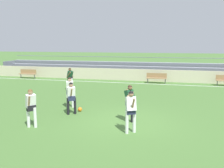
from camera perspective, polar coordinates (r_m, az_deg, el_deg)
name	(u,v)px	position (r m, az deg, el deg)	size (l,w,h in m)	color
ground_plane	(126,122)	(11.10, 3.25, -9.04)	(160.00, 160.00, 0.00)	#477033
field_line_sideline	(148,84)	(21.48, 8.51, 0.04)	(44.00, 0.12, 0.01)	white
sideline_wall	(149,75)	(22.91, 8.90, 2.04)	(48.00, 0.16, 1.12)	beige
bleacher_stand	(116,69)	(25.62, 0.92, 3.63)	(25.84, 2.77, 2.08)	#9EA3AD
bench_centre_sideline	(156,77)	(21.94, 10.53, 1.62)	(1.80, 0.40, 0.90)	#99754C
bench_near_wall_gap	(28,73)	(26.12, -19.38, 2.51)	(1.80, 0.40, 0.90)	#99754C
player_white_on_ball	(70,90)	(13.44, -9.98, -1.32)	(0.47, 0.64, 1.72)	white
player_white_trailing_run	(71,95)	(12.20, -9.66, -2.71)	(0.48, 0.73, 1.64)	black
player_white_overlapping	(31,105)	(10.72, -18.71, -4.72)	(0.48, 0.63, 1.67)	white
player_dark_pressing_high	(130,100)	(10.87, 4.24, -3.81)	(0.53, 0.66, 1.72)	black
player_dark_wide_right	(70,77)	(18.40, -9.95, 1.63)	(0.49, 0.64, 1.72)	white
player_white_challenging	(131,108)	(9.55, 4.50, -5.73)	(0.50, 0.65, 1.72)	white
soccer_ball	(80,109)	(12.84, -7.64, -6.00)	(0.22, 0.22, 0.22)	orange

